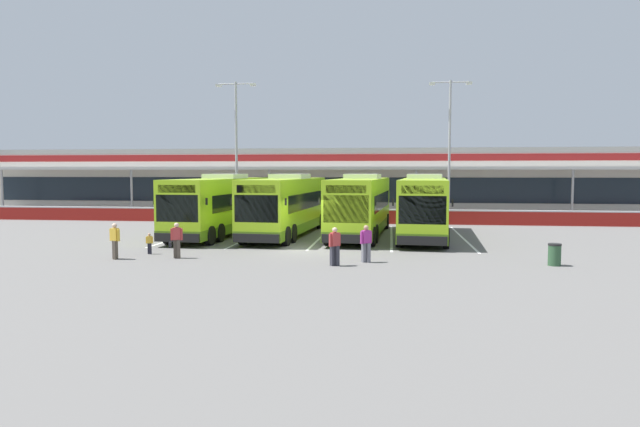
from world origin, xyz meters
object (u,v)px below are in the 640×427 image
(lamp_post_west, at_px, (236,142))
(litter_bin, at_px, (555,255))
(pedestrian_near_bin, at_px, (366,242))
(coach_bus_leftmost, at_px, (220,206))
(coach_bus_left_centre, at_px, (286,207))
(lamp_post_centre, at_px, (450,141))
(coach_bus_centre, at_px, (361,207))
(pedestrian_approaching_bus, at_px, (115,240))
(pedestrian_in_dark_coat, at_px, (335,245))
(coach_bus_right_centre, at_px, (424,208))
(pedestrian_child, at_px, (149,243))
(pedestrian_with_handbag, at_px, (176,239))

(lamp_post_west, bearing_deg, litter_bin, -45.75)
(pedestrian_near_bin, bearing_deg, coach_bus_leftmost, 135.15)
(coach_bus_left_centre, bearing_deg, litter_bin, -35.70)
(coach_bus_leftmost, xyz_separation_m, lamp_post_centre, (14.96, 11.63, 4.50))
(coach_bus_leftmost, height_order, coach_bus_centre, same)
(lamp_post_west, relative_size, litter_bin, 11.83)
(coach_bus_left_centre, height_order, litter_bin, coach_bus_left_centre)
(pedestrian_approaching_bus, xyz_separation_m, lamp_post_centre, (16.82, 21.48, 5.42))
(pedestrian_in_dark_coat, distance_m, pedestrian_approaching_bus, 10.00)
(coach_bus_right_centre, relative_size, litter_bin, 13.22)
(coach_bus_leftmost, height_order, pedestrian_in_dark_coat, coach_bus_leftmost)
(pedestrian_near_bin, bearing_deg, pedestrian_in_dark_coat, -139.56)
(pedestrian_child, height_order, lamp_post_centre, lamp_post_centre)
(coach_bus_leftmost, bearing_deg, litter_bin, -28.07)
(coach_bus_left_centre, xyz_separation_m, coach_bus_centre, (4.54, 0.33, 0.00))
(pedestrian_child, relative_size, litter_bin, 1.08)
(coach_bus_centre, height_order, pedestrian_child, coach_bus_centre)
(pedestrian_child, height_order, pedestrian_near_bin, pedestrian_near_bin)
(coach_bus_leftmost, relative_size, pedestrian_with_handbag, 7.59)
(pedestrian_approaching_bus, xyz_separation_m, litter_bin, (19.13, 0.64, -0.41))
(pedestrian_child, bearing_deg, lamp_post_centre, 51.16)
(lamp_post_west, xyz_separation_m, lamp_post_centre, (16.80, 1.23, 0.00))
(coach_bus_right_centre, height_order, lamp_post_centre, lamp_post_centre)
(pedestrian_child, bearing_deg, coach_bus_right_centre, 32.28)
(coach_bus_right_centre, bearing_deg, pedestrian_approaching_bus, -144.61)
(pedestrian_approaching_bus, bearing_deg, coach_bus_right_centre, 35.39)
(pedestrian_with_handbag, bearing_deg, pedestrian_in_dark_coat, -9.14)
(coach_bus_left_centre, relative_size, lamp_post_centre, 1.12)
(litter_bin, bearing_deg, coach_bus_centre, 131.40)
(coach_bus_leftmost, distance_m, coach_bus_left_centre, 4.09)
(coach_bus_centre, relative_size, pedestrian_child, 12.24)
(coach_bus_left_centre, bearing_deg, pedestrian_with_handbag, -109.21)
(coach_bus_left_centre, xyz_separation_m, pedestrian_approaching_bus, (-5.94, -10.11, -0.91))
(pedestrian_child, distance_m, pedestrian_near_bin, 10.44)
(coach_bus_right_centre, relative_size, pedestrian_in_dark_coat, 7.59)
(lamp_post_west, height_order, litter_bin, lamp_post_west)
(pedestrian_with_handbag, xyz_separation_m, pedestrian_child, (-1.76, 1.06, -0.32))
(pedestrian_near_bin, relative_size, lamp_post_centre, 0.15)
(pedestrian_in_dark_coat, bearing_deg, pedestrian_approaching_bus, 176.77)
(pedestrian_with_handbag, height_order, lamp_post_west, lamp_post_west)
(pedestrian_in_dark_coat, height_order, lamp_post_west, lamp_post_west)
(coach_bus_left_centre, distance_m, pedestrian_near_bin, 11.01)
(pedestrian_in_dark_coat, height_order, pedestrian_approaching_bus, same)
(pedestrian_near_bin, distance_m, lamp_post_centre, 22.36)
(coach_bus_centre, relative_size, litter_bin, 13.22)
(pedestrian_with_handbag, height_order, litter_bin, pedestrian_with_handbag)
(pedestrian_with_handbag, distance_m, pedestrian_near_bin, 8.61)
(coach_bus_right_centre, relative_size, pedestrian_with_handbag, 7.59)
(pedestrian_in_dark_coat, bearing_deg, lamp_post_west, 115.58)
(coach_bus_left_centre, height_order, pedestrian_with_handbag, coach_bus_left_centre)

